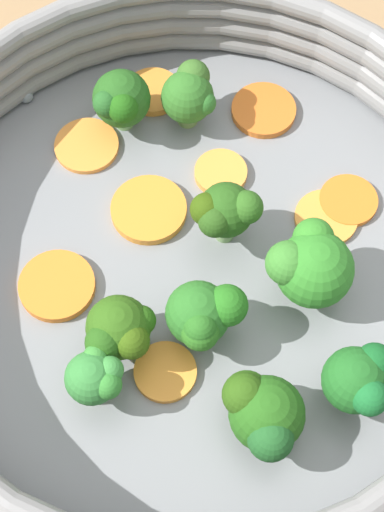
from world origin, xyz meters
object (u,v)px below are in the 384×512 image
at_px(carrot_slice_2, 153,92).
at_px(carrot_slice_6, 221,173).
at_px(broccoli_floret_7, 225,212).
at_px(carrot_slice_3, 149,210).
at_px(broccoli_floret_5, 359,380).
at_px(carrot_slice_8, 165,372).
at_px(broccoli_floret_8, 190,93).
at_px(carrot_slice_0, 87,146).
at_px(broccoli_floret_0, 95,378).
at_px(broccoli_floret_6, 311,266).
at_px(carrot_slice_5, 57,286).
at_px(broccoli_floret_4, 206,316).
at_px(broccoli_floret_1, 262,412).
at_px(broccoli_floret_3, 121,101).
at_px(carrot_slice_4, 326,218).
at_px(carrot_slice_7, 348,201).
at_px(broccoli_floret_2, 120,331).
at_px(carrot_slice_1, 264,110).

relative_size(carrot_slice_2, carrot_slice_6, 1.10).
bearing_deg(carrot_slice_6, broccoli_floret_7, -3.75).
height_order(carrot_slice_3, broccoli_floret_5, broccoli_floret_5).
height_order(carrot_slice_8, broccoli_floret_8, broccoli_floret_8).
height_order(carrot_slice_0, broccoli_floret_5, broccoli_floret_5).
distance_m(carrot_slice_0, broccoli_floret_0, 0.16).
bearing_deg(broccoli_floret_8, broccoli_floret_6, 24.04).
height_order(broccoli_floret_0, broccoli_floret_6, broccoli_floret_6).
relative_size(carrot_slice_5, broccoli_floret_4, 1.05).
height_order(broccoli_floret_1, broccoli_floret_3, same).
distance_m(carrot_slice_4, broccoli_floret_4, 0.11).
distance_m(carrot_slice_5, broccoli_floret_4, 0.09).
bearing_deg(carrot_slice_8, carrot_slice_7, 130.13).
height_order(broccoli_floret_1, broccoli_floret_6, broccoli_floret_6).
xyz_separation_m(carrot_slice_7, broccoli_floret_4, (0.08, -0.10, 0.02)).
xyz_separation_m(broccoli_floret_0, broccoli_floret_2, (-0.03, 0.01, -0.00)).
bearing_deg(carrot_slice_1, broccoli_floret_3, -87.98).
xyz_separation_m(broccoli_floret_1, broccoli_floret_2, (-0.05, -0.07, 0.00)).
bearing_deg(broccoli_floret_7, broccoli_floret_3, -147.13).
bearing_deg(carrot_slice_0, broccoli_floret_1, 24.93).
bearing_deg(carrot_slice_5, carrot_slice_0, 168.50).
relative_size(carrot_slice_5, carrot_slice_8, 1.27).
height_order(carrot_slice_2, broccoli_floret_6, broccoli_floret_6).
bearing_deg(carrot_slice_5, broccoli_floret_3, 158.52).
bearing_deg(broccoli_floret_4, broccoli_floret_6, 111.07).
xyz_separation_m(carrot_slice_7, broccoli_floret_3, (-0.07, -0.13, 0.02)).
relative_size(broccoli_floret_3, broccoli_floret_5, 0.98).
bearing_deg(carrot_slice_6, broccoli_floret_1, 1.67).
bearing_deg(carrot_slice_2, carrot_slice_6, 30.02).
bearing_deg(broccoli_floret_2, carrot_slice_5, -137.87).
height_order(carrot_slice_2, carrot_slice_8, carrot_slice_2).
relative_size(carrot_slice_3, broccoli_floret_5, 1.02).
relative_size(carrot_slice_2, broccoli_floret_2, 0.86).
bearing_deg(broccoli_floret_0, broccoli_floret_2, 151.72).
distance_m(carrot_slice_2, carrot_slice_8, 0.19).
relative_size(carrot_slice_5, broccoli_floret_0, 1.09).
xyz_separation_m(carrot_slice_3, broccoli_floret_3, (-0.07, -0.01, 0.02)).
xyz_separation_m(carrot_slice_3, broccoli_floret_5, (0.13, 0.10, 0.03)).
bearing_deg(broccoli_floret_5, carrot_slice_2, -156.12).
xyz_separation_m(broccoli_floret_1, broccoli_floret_5, (-0.01, 0.05, 0.00)).
xyz_separation_m(carrot_slice_3, carrot_slice_4, (0.01, 0.11, -0.00)).
xyz_separation_m(carrot_slice_0, broccoli_floret_2, (0.14, 0.02, 0.02)).
xyz_separation_m(carrot_slice_4, broccoli_floret_8, (-0.08, -0.08, 0.02)).
height_order(carrot_slice_1, broccoli_floret_1, broccoli_floret_1).
height_order(carrot_slice_4, carrot_slice_8, same).
distance_m(broccoli_floret_2, broccoli_floret_7, 0.09).
bearing_deg(carrot_slice_0, broccoli_floret_4, 25.73).
xyz_separation_m(carrot_slice_8, broccoli_floret_8, (-0.17, 0.03, 0.02)).
bearing_deg(broccoli_floret_5, carrot_slice_1, -172.79).
distance_m(carrot_slice_1, broccoli_floret_6, 0.13).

